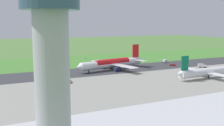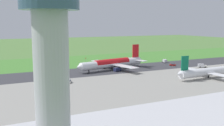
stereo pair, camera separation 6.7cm
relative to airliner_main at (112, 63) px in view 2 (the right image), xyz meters
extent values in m
plane|color=#547F3D|center=(8.76, 0.08, -4.35)|extent=(800.00, 800.00, 0.00)
cube|color=#38383D|center=(8.76, 0.08, -4.32)|extent=(600.00, 30.53, 0.06)
cube|color=gray|center=(8.76, 52.84, -4.33)|extent=(440.00, 110.00, 0.05)
cube|color=#478534|center=(8.76, -43.16, -4.33)|extent=(600.00, 80.00, 0.04)
cylinder|color=white|center=(0.37, 0.08, -0.15)|extent=(48.06, 14.80, 5.20)
cone|color=white|center=(25.34, 5.24, -0.15)|extent=(3.94, 5.44, 4.94)
cone|color=white|center=(-24.31, -5.02, 0.45)|extent=(4.32, 5.04, 4.42)
cube|color=red|center=(-20.31, -4.20, 6.95)|extent=(5.59, 1.62, 9.00)
cube|color=white|center=(-21.42, 1.19, 0.65)|extent=(5.74, 9.62, 0.36)
cube|color=white|center=(-19.20, -9.58, 0.65)|extent=(5.74, 9.62, 0.36)
cube|color=white|center=(-2.83, 10.65, -0.55)|extent=(10.33, 22.76, 0.35)
cube|color=white|center=(1.62, -10.90, -0.55)|extent=(10.33, 22.76, 0.35)
cylinder|color=#23284C|center=(0.32, 7.73, -3.03)|extent=(4.97, 3.65, 2.80)
cylinder|color=#23284C|center=(3.36, -6.96, -3.03)|extent=(4.97, 3.65, 2.80)
cylinder|color=black|center=(18.23, 3.77, -2.64)|extent=(0.70, 0.70, 3.42)
cylinder|color=black|center=(-3.38, 3.39, -2.64)|extent=(0.70, 0.70, 3.42)
cylinder|color=black|center=(-1.76, -4.45, -2.64)|extent=(0.70, 0.70, 3.42)
cylinder|color=red|center=(0.37, 0.08, 0.37)|extent=(26.91, 10.46, 5.23)
cylinder|color=white|center=(-36.61, 48.49, -0.74)|extent=(41.35, 5.62, 4.47)
cone|color=white|center=(-14.96, 49.09, -0.23)|extent=(3.11, 3.88, 3.80)
cube|color=#0C724C|center=(-18.47, 48.99, 5.36)|extent=(4.82, 0.56, 7.73)
cube|color=white|center=(-35.48, 39.06, -1.09)|extent=(5.68, 19.04, 0.30)
cube|color=white|center=(-36.01, 57.96, -1.09)|extent=(5.68, 19.04, 0.30)
cylinder|color=black|center=(-36.61, 48.49, -3.67)|extent=(0.69, 0.69, 1.37)
cube|color=#334C60|center=(28.57, 112.65, 3.48)|extent=(113.94, 0.16, 5.13)
cylinder|color=#B2B2B7|center=(70.11, 124.86, 18.90)|extent=(4.40, 4.40, 18.00)
cube|color=gray|center=(-51.18, -12.24, -3.25)|extent=(2.72, 2.72, 1.30)
cube|color=silver|center=(-50.40, -9.55, -2.80)|extent=(3.26, 4.29, 2.20)
cylinder|color=black|center=(-50.22, -12.52, -3.90)|extent=(0.54, 0.95, 0.90)
cylinder|color=black|center=(-52.14, -11.96, -3.90)|extent=(0.54, 0.95, 0.90)
cylinder|color=black|center=(-49.28, -9.25, -3.90)|extent=(0.54, 0.95, 0.90)
cylinder|color=black|center=(-51.20, -8.70, -3.90)|extent=(0.54, 0.95, 0.90)
cube|color=#B21914|center=(-46.12, 5.00, -3.66)|extent=(3.77, 4.51, 0.75)
cube|color=#2D333D|center=(-46.23, 5.17, -3.01)|extent=(2.61, 2.77, 0.55)
cylinder|color=black|center=(-44.66, 4.28, -4.03)|extent=(0.53, 0.66, 0.64)
cylinder|color=black|center=(-46.09, 3.37, -4.03)|extent=(0.53, 0.66, 0.64)
cylinder|color=black|center=(-46.16, 6.64, -4.03)|extent=(0.53, 0.66, 0.64)
cylinder|color=black|center=(-47.59, 5.73, -4.03)|extent=(0.53, 0.66, 0.64)
cube|color=silver|center=(-61.10, 21.36, -3.25)|extent=(3.05, 3.05, 1.30)
cube|color=silver|center=(-58.77, 19.80, -2.80)|extent=(4.44, 4.02, 2.20)
cylinder|color=black|center=(-61.65, 20.53, -3.90)|extent=(0.92, 0.75, 0.90)
cylinder|color=black|center=(-60.54, 22.19, -3.90)|extent=(0.92, 0.75, 0.90)
cylinder|color=black|center=(-58.82, 18.64, -3.90)|extent=(0.92, 0.75, 0.90)
cylinder|color=black|center=(-57.71, 20.30, -3.90)|extent=(0.92, 0.75, 0.90)
cube|color=silver|center=(37.77, 26.01, -3.66)|extent=(3.45, 4.56, 0.75)
cube|color=#2D333D|center=(37.85, 26.19, -3.01)|extent=(2.49, 2.72, 0.55)
cylinder|color=black|center=(37.92, 24.37, -4.03)|extent=(0.48, 0.67, 0.64)
cylinder|color=black|center=(36.39, 25.12, -4.03)|extent=(0.48, 0.67, 0.64)
cylinder|color=black|center=(39.14, 26.89, -4.03)|extent=(0.48, 0.67, 0.64)
cylinder|color=black|center=(37.61, 27.64, -4.03)|extent=(0.48, 0.67, 0.64)
cylinder|color=slate|center=(1.16, -47.18, -3.44)|extent=(0.10, 0.10, 1.82)
cube|color=red|center=(1.16, -47.20, -2.23)|extent=(0.60, 0.04, 0.60)
cone|color=orange|center=(7.81, -44.98, -4.08)|extent=(0.40, 0.40, 0.55)
camera|label=1|loc=(77.91, 157.57, 26.34)|focal=43.05mm
camera|label=2|loc=(77.85, 157.60, 26.34)|focal=43.05mm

